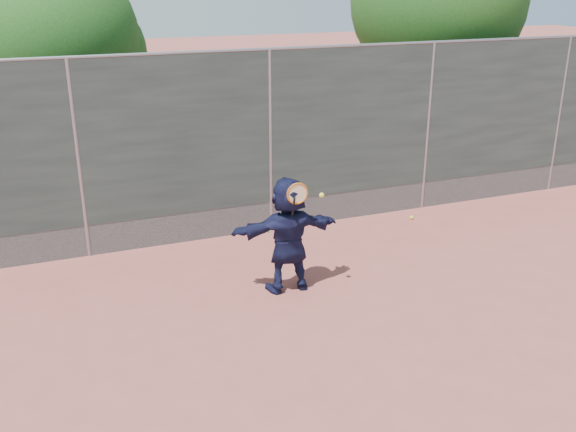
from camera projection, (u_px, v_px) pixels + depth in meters
name	position (u px, v px, depth m)	size (l,w,h in m)	color
ground	(369.00, 326.00, 7.92)	(80.00, 80.00, 0.00)	#9E4C42
player	(288.00, 235.00, 8.60)	(1.49, 0.48, 1.61)	#141637
ball_ground	(412.00, 217.00, 11.39)	(0.07, 0.07, 0.07)	yellow
fence	(270.00, 139.00, 10.41)	(20.00, 0.06, 3.03)	#38423D
swing_action	(300.00, 195.00, 8.23)	(0.48, 0.21, 0.51)	#C65D12
tree_right	(444.00, 5.00, 13.31)	(3.78, 3.60, 5.39)	#382314
tree_left	(64.00, 42.00, 11.60)	(3.15, 3.00, 4.53)	#382314
weed_clump	(290.00, 222.00, 10.92)	(0.68, 0.07, 0.30)	#387226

